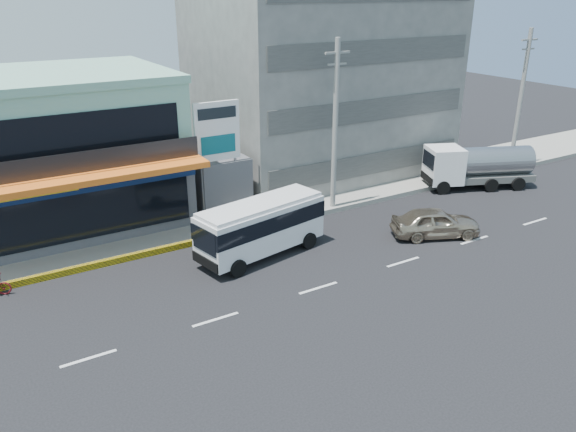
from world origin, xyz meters
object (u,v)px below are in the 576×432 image
object	(u,v)px
billboard	(217,138)
minibus	(261,224)
shop_building	(57,154)
concrete_building	(319,72)
satellite_dish	(214,153)
sedan	(435,222)
tanker_truck	(475,166)
utility_pole_far	(520,100)
utility_pole_near	(335,126)

from	to	relation	value
billboard	minibus	world-z (taller)	billboard
shop_building	concrete_building	size ratio (longest dim) A/B	0.77
satellite_dish	sedan	distance (m)	13.08
sedan	tanker_truck	size ratio (longest dim) A/B	0.63
minibus	sedan	xyz separation A→B (m)	(9.09, -2.80, -0.88)
billboard	tanker_truck	bearing A→B (deg)	-10.41
sedan	tanker_truck	xyz separation A→B (m)	(8.04, 4.56, 0.72)
concrete_building	utility_pole_far	bearing A→B (deg)	-32.35
shop_building	utility_pole_near	bearing A→B (deg)	-25.06
shop_building	billboard	size ratio (longest dim) A/B	1.80
shop_building	billboard	distance (m)	8.92
shop_building	utility_pole_far	size ratio (longest dim) A/B	1.24
utility_pole_far	minibus	world-z (taller)	utility_pole_far
sedan	shop_building	bearing A→B (deg)	77.00
tanker_truck	shop_building	bearing A→B (deg)	162.22
utility_pole_far	sedan	distance (m)	15.32
satellite_dish	sedan	size ratio (longest dim) A/B	0.32
billboard	utility_pole_near	world-z (taller)	utility_pole_near
satellite_dish	utility_pole_near	bearing A→B (deg)	-30.96
sedan	tanker_truck	world-z (taller)	tanker_truck
concrete_building	shop_building	bearing A→B (deg)	-176.65
billboard	utility_pole_near	size ratio (longest dim) A/B	0.69
utility_pole_near	tanker_truck	size ratio (longest dim) A/B	1.35
shop_building	sedan	distance (m)	20.95
minibus	sedan	distance (m)	9.56
shop_building	sedan	size ratio (longest dim) A/B	2.66
shop_building	utility_pole_near	world-z (taller)	utility_pole_near
minibus	tanker_truck	world-z (taller)	tanker_truck
satellite_dish	tanker_truck	xyz separation A→B (m)	(16.59, -4.94, -2.06)
concrete_building	minibus	size ratio (longest dim) A/B	2.29
utility_pole_near	tanker_truck	world-z (taller)	utility_pole_near
shop_building	utility_pole_far	world-z (taller)	utility_pole_far
utility_pole_near	tanker_truck	distance (m)	11.27
satellite_dish	billboard	bearing A→B (deg)	-105.52
satellite_dish	shop_building	bearing A→B (deg)	159.79
billboard	minibus	distance (m)	5.88
concrete_building	utility_pole_near	distance (m)	8.79
concrete_building	tanker_truck	bearing A→B (deg)	-53.60
shop_building	minibus	size ratio (longest dim) A/B	1.77
concrete_building	tanker_truck	size ratio (longest dim) A/B	2.15
utility_pole_near	sedan	xyz separation A→B (m)	(2.55, -5.90, -4.35)
utility_pole_near	minibus	size ratio (longest dim) A/B	1.43
shop_building	minibus	world-z (taller)	shop_building
minibus	sedan	bearing A→B (deg)	-17.11
billboard	utility_pole_far	xyz separation A→B (m)	(22.50, -1.80, 0.22)
utility_pole_far	tanker_truck	bearing A→B (deg)	-166.10
concrete_building	tanker_truck	distance (m)	12.38
satellite_dish	tanker_truck	distance (m)	17.43
shop_building	concrete_building	world-z (taller)	concrete_building
shop_building	utility_pole_near	distance (m)	15.50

